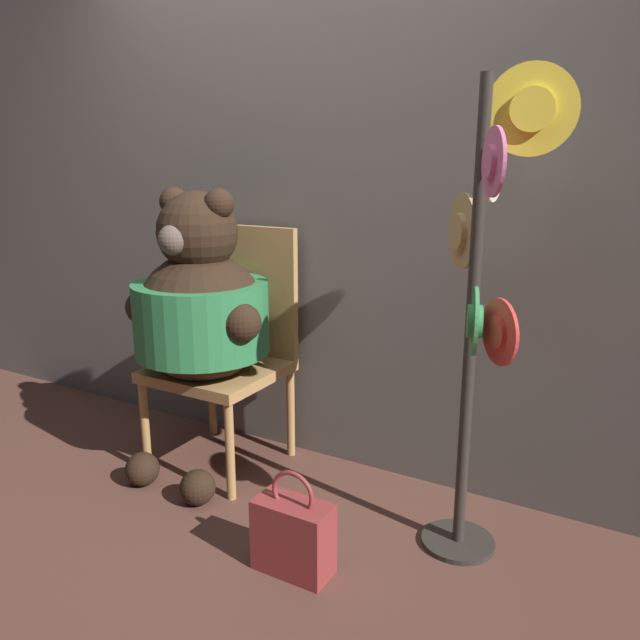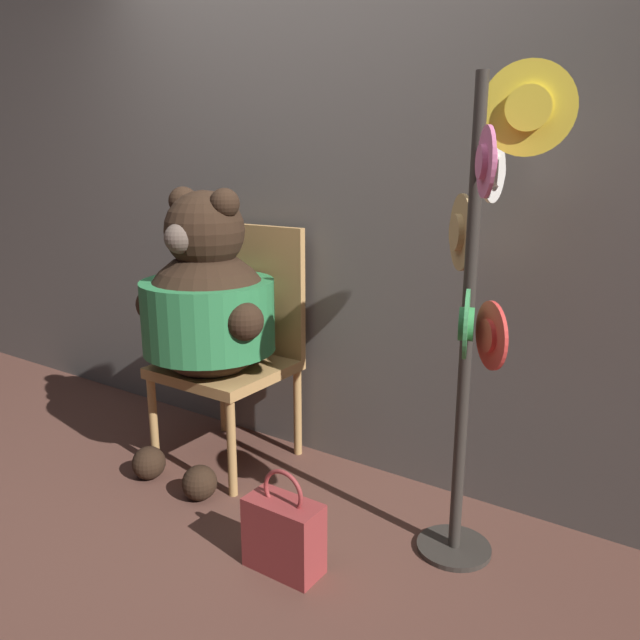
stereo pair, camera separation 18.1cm
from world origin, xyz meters
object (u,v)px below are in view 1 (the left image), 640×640
at_px(chair, 231,341).
at_px(teddy_bear, 200,309).
at_px(handbag_on_ground, 293,535).
at_px(hat_display_rack, 483,285).

xyz_separation_m(chair, teddy_bear, (-0.01, -0.19, 0.20)).
bearing_deg(handbag_on_ground, hat_display_rack, 42.52).
bearing_deg(chair, handbag_on_ground, -40.05).
height_order(teddy_bear, handbag_on_ground, teddy_bear).
relative_size(hat_display_rack, handbag_on_ground, 4.41).
distance_m(chair, teddy_bear, 0.28).
relative_size(chair, handbag_on_ground, 2.87).
relative_size(teddy_bear, hat_display_rack, 0.76).
bearing_deg(chair, teddy_bear, -93.30).
distance_m(hat_display_rack, handbag_on_ground, 1.11).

